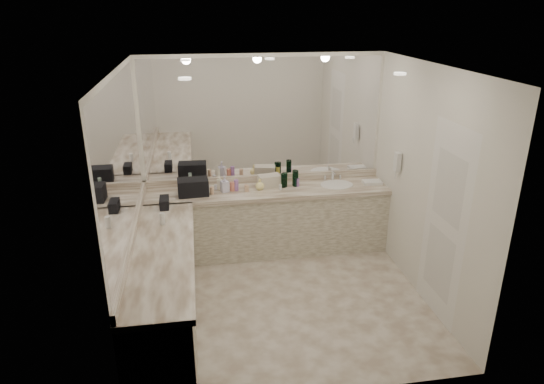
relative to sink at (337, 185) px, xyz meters
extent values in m
plane|color=beige|center=(-0.95, -1.20, -0.90)|extent=(3.20, 3.20, 0.00)
plane|color=white|center=(-0.95, -1.20, 1.71)|extent=(3.20, 3.20, 0.00)
cube|color=silver|center=(-0.95, 0.30, 0.41)|extent=(3.20, 0.02, 2.60)
cube|color=silver|center=(-2.55, -1.20, 0.41)|extent=(0.02, 3.00, 2.60)
cube|color=silver|center=(0.65, -1.20, 0.41)|extent=(0.02, 3.00, 2.60)
cube|color=silver|center=(-0.95, 0.00, -0.48)|extent=(3.20, 0.60, 0.84)
cube|color=beige|center=(-0.95, -0.01, -0.03)|extent=(3.20, 0.64, 0.06)
cube|color=silver|center=(-2.25, -1.50, -0.48)|extent=(0.60, 2.40, 0.84)
cube|color=beige|center=(-2.24, -1.50, -0.03)|extent=(0.64, 2.42, 0.06)
cube|color=beige|center=(-0.95, 0.28, 0.05)|extent=(3.20, 0.04, 0.10)
cube|color=beige|center=(-2.53, -1.20, 0.05)|extent=(0.04, 3.00, 0.10)
cube|color=white|center=(-0.95, 0.29, 0.88)|extent=(3.12, 0.01, 1.55)
cube|color=white|center=(-2.54, -1.20, 0.88)|extent=(0.01, 2.92, 1.55)
cylinder|color=white|center=(0.00, 0.00, 0.00)|extent=(0.44, 0.44, 0.03)
cube|color=silver|center=(0.00, 0.21, 0.07)|extent=(0.24, 0.16, 0.14)
cube|color=white|center=(0.61, -0.50, 0.46)|extent=(0.06, 0.10, 0.24)
cube|color=white|center=(0.64, -1.70, 0.16)|extent=(0.02, 0.82, 2.10)
cube|color=black|center=(-1.91, -0.05, 0.11)|extent=(0.40, 0.26, 0.22)
cube|color=black|center=(-2.25, -0.41, 0.07)|extent=(0.11, 0.24, 0.13)
cube|color=beige|center=(-0.90, 0.09, 0.09)|extent=(0.32, 0.23, 0.17)
cube|color=white|center=(0.49, -0.03, 0.03)|extent=(0.25, 0.17, 0.04)
cylinder|color=white|center=(-2.25, -0.90, 0.07)|extent=(0.06, 0.06, 0.13)
imported|color=white|center=(-1.56, 0.09, 0.10)|extent=(0.08, 0.08, 0.20)
imported|color=silver|center=(-1.50, -0.01, 0.11)|extent=(0.12, 0.12, 0.22)
imported|color=#FFEF91|center=(-1.05, -0.01, 0.08)|extent=(0.14, 0.14, 0.15)
cylinder|color=#0D4726|center=(-0.56, 0.08, 0.11)|extent=(0.07, 0.07, 0.21)
cylinder|color=#0D4726|center=(-0.70, 0.05, 0.10)|extent=(0.07, 0.07, 0.19)
cylinder|color=#0D4726|center=(-0.72, 0.04, 0.10)|extent=(0.07, 0.07, 0.19)
cylinder|color=#0D4726|center=(-0.56, 0.05, 0.11)|extent=(0.07, 0.07, 0.21)
cylinder|color=#9966B2|center=(-1.35, 0.01, 0.08)|extent=(0.06, 0.06, 0.15)
cylinder|color=#9966B2|center=(-0.53, 0.04, 0.06)|extent=(0.05, 0.05, 0.11)
cylinder|color=#E0B28C|center=(-1.22, -0.04, 0.05)|extent=(0.06, 0.06, 0.09)
cylinder|color=white|center=(-0.78, -0.06, 0.04)|extent=(0.04, 0.04, 0.07)
cylinder|color=#F2D84C|center=(-0.72, 0.08, 0.07)|extent=(0.05, 0.05, 0.13)
cylinder|color=silver|center=(-1.61, 0.09, 0.04)|extent=(0.04, 0.04, 0.06)
cylinder|color=#E57F66|center=(-1.40, 0.01, 0.06)|extent=(0.06, 0.06, 0.12)
cylinder|color=silver|center=(-1.94, 0.09, 0.06)|extent=(0.05, 0.05, 0.11)
cylinder|color=#E0B28C|center=(-1.67, -0.07, 0.05)|extent=(0.05, 0.05, 0.10)
camera|label=1|loc=(-1.85, -5.88, 2.27)|focal=32.00mm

